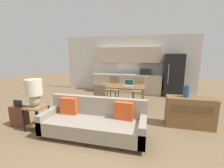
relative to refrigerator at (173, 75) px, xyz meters
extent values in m
plane|color=#7F6647|center=(-2.05, -4.22, -0.92)|extent=(20.00, 20.00, 0.00)
cube|color=silver|center=(-2.05, 0.41, 0.43)|extent=(6.40, 0.06, 2.70)
cube|color=white|center=(-2.04, 0.37, 0.68)|extent=(1.07, 0.01, 1.01)
cube|color=beige|center=(-2.05, 0.07, -0.49)|extent=(3.18, 0.62, 0.86)
cube|color=silver|center=(-2.05, 0.07, -0.04)|extent=(3.21, 0.65, 0.04)
cube|color=#B2B5B7|center=(-2.28, 0.02, -0.02)|extent=(0.48, 0.36, 0.01)
cylinder|color=#B7BABC|center=(-2.28, 0.19, 0.10)|extent=(0.02, 0.02, 0.24)
cube|color=beige|center=(-2.05, 0.21, 0.88)|extent=(3.02, 0.34, 0.70)
cube|color=black|center=(-1.18, 0.02, 0.12)|extent=(0.48, 0.36, 0.28)
cube|color=black|center=(0.00, 0.00, 0.00)|extent=(0.80, 0.72, 1.85)
cylinder|color=silver|center=(-0.24, -0.38, 0.09)|extent=(0.02, 0.02, 0.83)
cube|color=brown|center=(-1.90, -2.03, -0.17)|extent=(1.55, 0.81, 0.04)
cylinder|color=brown|center=(-2.62, -2.38, -0.56)|extent=(0.05, 0.05, 0.73)
cylinder|color=brown|center=(-1.19, -2.38, -0.56)|extent=(0.05, 0.05, 0.73)
cylinder|color=brown|center=(-2.62, -1.69, -0.56)|extent=(0.05, 0.05, 0.73)
cylinder|color=brown|center=(-1.19, -1.69, -0.56)|extent=(0.05, 0.05, 0.73)
cylinder|color=#3D2D1E|center=(-3.22, -4.44, -0.87)|extent=(0.05, 0.05, 0.10)
cylinder|color=#3D2D1E|center=(-1.13, -4.44, -0.87)|extent=(0.05, 0.05, 0.10)
cylinder|color=#3D2D1E|center=(-3.22, -3.80, -0.87)|extent=(0.05, 0.05, 0.10)
cylinder|color=#3D2D1E|center=(-1.13, -3.80, -0.87)|extent=(0.05, 0.05, 0.10)
cube|color=gray|center=(-2.17, -4.12, -0.67)|extent=(2.29, 0.80, 0.31)
cube|color=gray|center=(-2.17, -3.79, -0.45)|extent=(2.29, 0.14, 0.75)
cube|color=gray|center=(-3.25, -4.12, -0.60)|extent=(0.14, 0.80, 0.45)
cube|color=gray|center=(-1.10, -4.12, -0.60)|extent=(0.14, 0.80, 0.45)
cube|color=#E05123|center=(-2.86, -3.92, -0.32)|extent=(0.40, 0.12, 0.40)
cube|color=#E05123|center=(-1.52, -3.92, -0.32)|extent=(0.41, 0.15, 0.40)
cube|color=olive|center=(-3.65, -4.07, -0.36)|extent=(0.44, 0.44, 0.03)
cube|color=olive|center=(-3.65, -4.07, -0.79)|extent=(0.39, 0.39, 0.02)
cube|color=black|center=(-3.85, -4.27, -0.65)|extent=(0.03, 0.03, 0.55)
cube|color=black|center=(-3.46, -4.27, -0.65)|extent=(0.03, 0.03, 0.55)
cube|color=black|center=(-3.85, -3.87, -0.65)|extent=(0.03, 0.03, 0.55)
cube|color=black|center=(-3.46, -3.87, -0.65)|extent=(0.03, 0.03, 0.55)
cylinder|color=#B2A893|center=(-3.65, -4.08, -0.33)|extent=(0.16, 0.16, 0.02)
sphere|color=#B2A893|center=(-3.65, -4.08, -0.19)|extent=(0.27, 0.27, 0.27)
cylinder|color=beige|center=(-3.65, -4.08, 0.13)|extent=(0.37, 0.37, 0.38)
cube|color=brown|center=(0.01, -3.03, -0.54)|extent=(1.14, 0.41, 0.77)
cube|color=brown|center=(0.01, -3.25, -0.39)|extent=(0.91, 0.01, 0.18)
cylinder|color=#234C84|center=(-0.10, -3.01, -0.02)|extent=(0.14, 0.14, 0.27)
cylinder|color=#234C84|center=(-0.10, -3.01, 0.13)|extent=(0.07, 0.07, 0.03)
cube|color=#997A56|center=(-2.40, -2.70, -0.48)|extent=(0.47, 0.47, 0.04)
cube|color=#997A56|center=(-2.42, -2.89, -0.21)|extent=(0.40, 0.08, 0.49)
cylinder|color=black|center=(-2.21, -2.55, -0.71)|extent=(0.03, 0.03, 0.43)
cylinder|color=black|center=(-2.55, -2.51, -0.71)|extent=(0.03, 0.03, 0.43)
cylinder|color=black|center=(-2.25, -2.89, -0.71)|extent=(0.03, 0.03, 0.43)
cylinder|color=black|center=(-2.59, -2.84, -0.71)|extent=(0.03, 0.03, 0.43)
cube|color=#997A56|center=(-1.41, -1.38, -0.48)|extent=(0.44, 0.44, 0.04)
cube|color=#997A56|center=(-1.42, -1.18, -0.21)|extent=(0.40, 0.05, 0.49)
cylinder|color=black|center=(-1.57, -1.56, -0.71)|extent=(0.03, 0.03, 0.43)
cylinder|color=black|center=(-1.23, -1.54, -0.71)|extent=(0.03, 0.03, 0.43)
cylinder|color=black|center=(-1.58, -1.22, -0.71)|extent=(0.03, 0.03, 0.43)
cylinder|color=black|center=(-1.24, -1.20, -0.71)|extent=(0.03, 0.03, 0.43)
cube|color=#997A56|center=(-2.40, -1.31, -0.48)|extent=(0.47, 0.47, 0.04)
cube|color=#997A56|center=(-2.37, -1.12, -0.21)|extent=(0.40, 0.08, 0.49)
cylinder|color=black|center=(-2.59, -1.46, -0.71)|extent=(0.03, 0.03, 0.43)
cylinder|color=black|center=(-2.25, -1.51, -0.71)|extent=(0.03, 0.03, 0.43)
cylinder|color=black|center=(-2.54, -1.12, -0.71)|extent=(0.03, 0.03, 0.43)
cylinder|color=black|center=(-2.21, -1.17, -0.71)|extent=(0.03, 0.03, 0.43)
cube|color=#B7BABC|center=(-1.69, -2.03, -0.14)|extent=(0.34, 0.25, 0.02)
cube|color=#B7BABC|center=(-1.68, -1.92, -0.05)|extent=(0.32, 0.09, 0.20)
cube|color=#143828|center=(-1.68, -1.92, -0.05)|extent=(0.29, 0.07, 0.17)
cube|color=brown|center=(-4.22, -4.04, -0.66)|extent=(0.41, 0.22, 0.52)
cube|color=black|center=(-4.22, -4.04, -0.32)|extent=(0.25, 0.02, 0.16)
camera|label=1|loc=(-1.03, -6.97, 0.89)|focal=24.00mm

